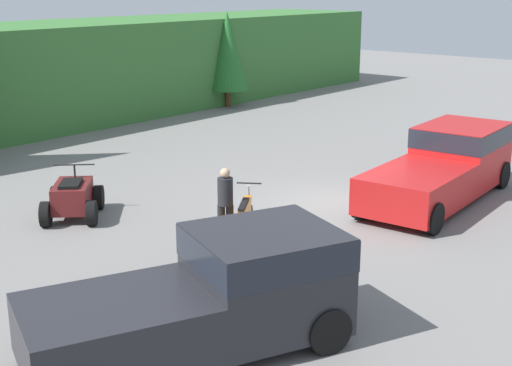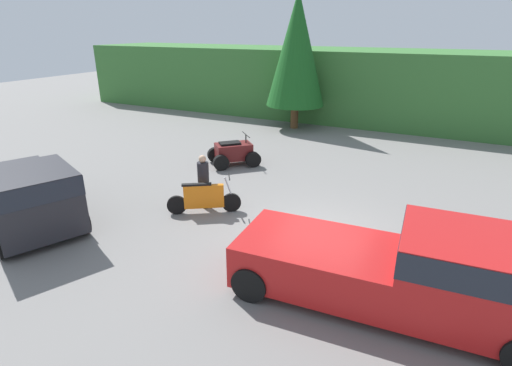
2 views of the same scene
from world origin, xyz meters
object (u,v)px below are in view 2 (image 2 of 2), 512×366
(pickup_truck_red, at_px, (413,268))
(quad_atv, at_px, (234,153))
(pickup_truck_second, at_px, (26,193))
(dirt_bike, at_px, (204,198))
(rider_person, at_px, (203,179))

(pickup_truck_red, bearing_deg, quad_atv, 136.82)
(pickup_truck_second, bearing_deg, dirt_bike, 58.90)
(pickup_truck_second, xyz_separation_m, quad_atv, (2.59, 7.41, -0.48))
(pickup_truck_second, relative_size, dirt_bike, 2.83)
(pickup_truck_second, bearing_deg, quad_atv, 94.18)
(dirt_bike, relative_size, quad_atv, 0.83)
(pickup_truck_red, height_order, rider_person, pickup_truck_red)
(pickup_truck_red, distance_m, dirt_bike, 6.59)
(dirt_bike, bearing_deg, pickup_truck_red, -50.94)
(quad_atv, bearing_deg, pickup_truck_second, -154.03)
(dirt_bike, distance_m, quad_atv, 4.73)
(pickup_truck_red, relative_size, pickup_truck_second, 1.10)
(quad_atv, distance_m, rider_person, 4.32)
(pickup_truck_red, height_order, dirt_bike, pickup_truck_red)
(dirt_bike, distance_m, rider_person, 0.64)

